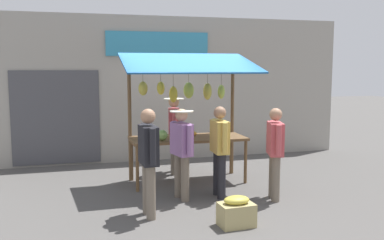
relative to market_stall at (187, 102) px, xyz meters
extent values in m
plane|color=#514F4C|center=(-0.01, 0.04, -1.56)|extent=(40.00, 40.00, 0.00)
cube|color=#9E998E|center=(-0.01, -2.16, 0.14)|extent=(9.00, 0.25, 3.40)
cube|color=teal|center=(0.16, -2.01, 1.19)|extent=(2.40, 0.06, 0.56)
cube|color=#47474C|center=(2.48, -2.02, -0.46)|extent=(1.90, 0.04, 2.10)
cube|color=brown|center=(-0.01, 0.04, -0.70)|extent=(2.20, 0.90, 0.05)
cylinder|color=brown|center=(1.03, 0.43, -1.14)|extent=(0.06, 0.06, 0.83)
cylinder|color=brown|center=(-1.05, 0.43, -1.14)|extent=(0.06, 0.06, 0.83)
cylinder|color=brown|center=(1.03, -0.35, -1.14)|extent=(0.06, 0.06, 0.83)
cylinder|color=brown|center=(-1.05, -0.35, -1.14)|extent=(0.06, 0.06, 0.83)
cylinder|color=brown|center=(1.05, -0.36, -0.38)|extent=(0.07, 0.07, 2.35)
cylinder|color=brown|center=(-1.07, -0.36, -0.38)|extent=(0.07, 0.07, 2.35)
cylinder|color=brown|center=(-0.01, -0.36, 0.59)|extent=(2.12, 0.06, 0.06)
cube|color=#19518C|center=(-0.01, 0.19, 0.74)|extent=(2.50, 1.46, 0.39)
cylinder|color=brown|center=(-0.81, -0.33, 0.45)|extent=(0.01, 0.01, 0.28)
ellipsoid|color=#B2CC4C|center=(-0.81, -0.33, 0.16)|extent=(0.21, 0.23, 0.29)
cylinder|color=brown|center=(-0.51, -0.31, 0.47)|extent=(0.01, 0.01, 0.25)
ellipsoid|color=gold|center=(-0.51, -0.31, 0.18)|extent=(0.26, 0.27, 0.34)
cylinder|color=brown|center=(-0.14, -0.37, 0.48)|extent=(0.01, 0.01, 0.23)
ellipsoid|color=#B2CC4C|center=(-0.14, -0.37, 0.20)|extent=(0.27, 0.25, 0.32)
cylinder|color=brown|center=(0.18, -0.37, 0.44)|extent=(0.01, 0.01, 0.31)
ellipsoid|color=yellow|center=(0.18, -0.37, 0.12)|extent=(0.19, 0.16, 0.32)
cylinder|color=brown|center=(0.45, -0.30, 0.49)|extent=(0.01, 0.01, 0.21)
ellipsoid|color=yellow|center=(0.45, -0.30, 0.26)|extent=(0.17, 0.20, 0.26)
cylinder|color=brown|center=(0.79, -0.34, 0.49)|extent=(0.01, 0.01, 0.20)
ellipsoid|color=gold|center=(0.79, -0.34, 0.25)|extent=(0.23, 0.26, 0.27)
ellipsoid|color=gold|center=(-0.13, -0.08, -0.63)|extent=(0.21, 0.18, 0.10)
sphere|color=#729E4C|center=(0.55, 0.29, -0.58)|extent=(0.20, 0.20, 0.20)
cylinder|color=#726656|center=(0.06, -0.84, -1.16)|extent=(0.14, 0.14, 0.80)
cylinder|color=#726656|center=(0.12, -0.58, -1.16)|extent=(0.14, 0.14, 0.80)
cube|color=#BF4C51|center=(0.09, -0.71, -0.48)|extent=(0.31, 0.51, 0.56)
cylinder|color=#BF4C51|center=(0.03, -1.00, -0.46)|extent=(0.09, 0.09, 0.52)
cylinder|color=#BF4C51|center=(0.15, -0.41, -0.46)|extent=(0.09, 0.09, 0.52)
sphere|color=tan|center=(0.09, -0.71, -0.06)|extent=(0.22, 0.22, 0.22)
cylinder|color=beige|center=(0.09, -0.71, 0.01)|extent=(0.42, 0.42, 0.02)
cylinder|color=#726656|center=(0.35, 1.20, -1.18)|extent=(0.14, 0.14, 0.76)
cylinder|color=#726656|center=(0.40, 0.95, -1.18)|extent=(0.14, 0.14, 0.76)
cube|color=#93669E|center=(0.37, 1.07, -0.53)|extent=(0.31, 0.50, 0.54)
cylinder|color=#93669E|center=(0.31, 1.36, -0.51)|extent=(0.09, 0.09, 0.50)
cylinder|color=#93669E|center=(0.44, 0.79, -0.51)|extent=(0.09, 0.09, 0.50)
sphere|color=tan|center=(0.37, 1.07, -0.12)|extent=(0.21, 0.21, 0.21)
cylinder|color=beige|center=(0.37, 1.07, -0.06)|extent=(0.40, 0.40, 0.02)
cylinder|color=#726656|center=(1.04, 1.89, -1.16)|extent=(0.14, 0.14, 0.80)
cylinder|color=#726656|center=(1.06, 1.63, -1.16)|extent=(0.14, 0.14, 0.80)
cube|color=black|center=(1.05, 1.76, -0.47)|extent=(0.24, 0.49, 0.57)
cylinder|color=black|center=(1.04, 2.06, -0.45)|extent=(0.09, 0.09, 0.52)
cylinder|color=black|center=(1.06, 1.46, -0.45)|extent=(0.09, 0.09, 0.52)
sphere|color=#A87A5B|center=(1.05, 1.76, -0.05)|extent=(0.22, 0.22, 0.22)
cylinder|color=#726656|center=(-1.10, 1.62, -1.18)|extent=(0.14, 0.14, 0.77)
cylinder|color=#726656|center=(-1.17, 1.37, -1.18)|extent=(0.14, 0.14, 0.77)
cube|color=#BF4C51|center=(-1.13, 1.49, -0.52)|extent=(0.34, 0.51, 0.54)
cylinder|color=#BF4C51|center=(-1.05, 1.77, -0.50)|extent=(0.09, 0.09, 0.50)
cylinder|color=#BF4C51|center=(-1.21, 1.21, -0.50)|extent=(0.09, 0.09, 0.50)
sphere|color=#A87A5B|center=(-1.13, 1.49, -0.11)|extent=(0.21, 0.21, 0.21)
cylinder|color=#232328|center=(-0.28, 1.25, -1.17)|extent=(0.14, 0.14, 0.77)
cylinder|color=#232328|center=(-0.29, 0.99, -1.17)|extent=(0.14, 0.14, 0.77)
cube|color=gold|center=(-0.28, 1.12, -0.51)|extent=(0.23, 0.47, 0.55)
cylinder|color=gold|center=(-0.27, 1.41, -0.49)|extent=(0.09, 0.09, 0.50)
cylinder|color=gold|center=(-0.29, 0.82, -0.49)|extent=(0.09, 0.09, 0.50)
sphere|color=#8C664C|center=(-0.28, 1.12, -0.10)|extent=(0.21, 0.21, 0.21)
cube|color=tan|center=(-0.06, 2.47, -1.40)|extent=(0.50, 0.36, 0.33)
ellipsoid|color=gold|center=(-0.06, 2.47, -1.18)|extent=(0.37, 0.25, 0.12)
camera|label=1|loc=(2.08, 7.88, 0.67)|focal=39.94mm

